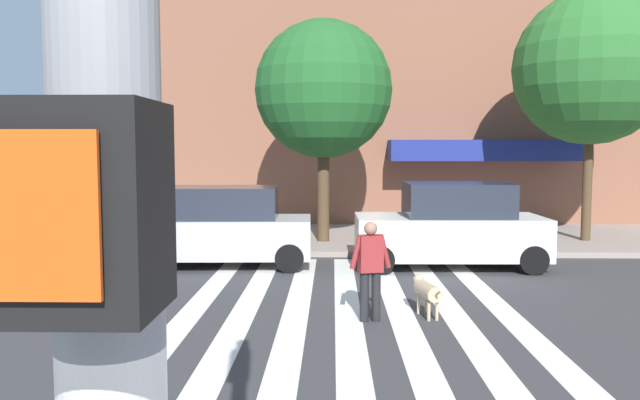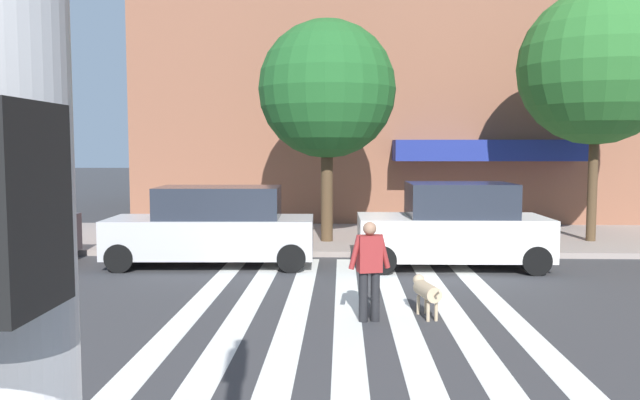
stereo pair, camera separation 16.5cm
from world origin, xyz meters
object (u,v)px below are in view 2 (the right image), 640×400
object	(u,v)px
pedestrian_dog_walker	(369,265)
dog_on_leash	(426,291)
street_tree_nearest	(327,90)
street_tree_middle	(597,68)
parked_car_third_in_line	(454,227)
parked_car_behind_first	(214,227)

from	to	relation	value
pedestrian_dog_walker	dog_on_leash	bearing A→B (deg)	18.27
dog_on_leash	street_tree_nearest	bearing A→B (deg)	103.70
street_tree_nearest	pedestrian_dog_walker	bearing A→B (deg)	-83.62
street_tree_middle	street_tree_nearest	bearing A→B (deg)	-177.85
parked_car_third_in_line	pedestrian_dog_walker	xyz separation A→B (m)	(-2.20, -4.75, -0.04)
street_tree_middle	pedestrian_dog_walker	world-z (taller)	street_tree_middle
dog_on_leash	parked_car_behind_first	bearing A→B (deg)	135.41
pedestrian_dog_walker	dog_on_leash	world-z (taller)	pedestrian_dog_walker
parked_car_behind_first	parked_car_third_in_line	distance (m)	5.73
parked_car_behind_first	street_tree_nearest	size ratio (longest dim) A/B	0.78
parked_car_behind_first	street_tree_middle	size ratio (longest dim) A/B	0.69
parked_car_behind_first	street_tree_nearest	distance (m)	5.43
parked_car_behind_first	street_tree_nearest	world-z (taller)	street_tree_nearest
parked_car_behind_first	parked_car_third_in_line	size ratio (longest dim) A/B	1.12
street_tree_nearest	street_tree_middle	size ratio (longest dim) A/B	0.88
pedestrian_dog_walker	street_tree_nearest	bearing A→B (deg)	96.38
pedestrian_dog_walker	street_tree_middle	bearing A→B (deg)	50.48
street_tree_nearest	dog_on_leash	xyz separation A→B (m)	(1.85, -7.58, -4.03)
parked_car_third_in_line	pedestrian_dog_walker	bearing A→B (deg)	-114.85
parked_car_behind_first	dog_on_leash	world-z (taller)	parked_car_behind_first
dog_on_leash	street_tree_middle	bearing A→B (deg)	53.66
parked_car_behind_first	parked_car_third_in_line	xyz separation A→B (m)	(5.73, -0.00, 0.03)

